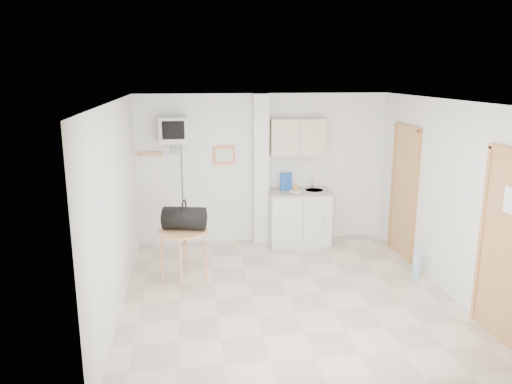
{
  "coord_description": "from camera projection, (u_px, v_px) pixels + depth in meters",
  "views": [
    {
      "loc": [
        -1.2,
        -5.92,
        2.84
      ],
      "look_at": [
        -0.33,
        0.6,
        1.25
      ],
      "focal_mm": 35.0,
      "sensor_mm": 36.0,
      "label": 1
    }
  ],
  "objects": [
    {
      "name": "crt_television",
      "position": [
        174.0,
        131.0,
        7.83
      ],
      "size": [
        0.44,
        0.45,
        2.15
      ],
      "color": "slate",
      "rests_on": "ground"
    },
    {
      "name": "kitchenette",
      "position": [
        299.0,
        197.0,
        8.34
      ],
      "size": [
        1.03,
        0.58,
        2.1
      ],
      "color": "silver",
      "rests_on": "ground"
    },
    {
      "name": "water_bottle",
      "position": [
        417.0,
        266.0,
        7.05
      ],
      "size": [
        0.13,
        0.13,
        0.38
      ],
      "color": "#99B4D6",
      "rests_on": "ground"
    },
    {
      "name": "round_table",
      "position": [
        183.0,
        237.0,
        6.77
      ],
      "size": [
        0.68,
        0.68,
        0.75
      ],
      "rotation": [
        0.0,
        0.0,
        -0.13
      ],
      "color": "tan",
      "rests_on": "ground"
    },
    {
      "name": "room_envelope",
      "position": [
        306.0,
        178.0,
        6.28
      ],
      "size": [
        4.24,
        4.54,
        2.55
      ],
      "color": "white",
      "rests_on": "ground"
    },
    {
      "name": "duffel_bag",
      "position": [
        184.0,
        218.0,
        6.74
      ],
      "size": [
        0.62,
        0.43,
        0.42
      ],
      "rotation": [
        0.0,
        0.0,
        -0.22
      ],
      "color": "black",
      "rests_on": "round_table"
    },
    {
      "name": "ground",
      "position": [
        287.0,
        295.0,
        6.52
      ],
      "size": [
        4.5,
        4.5,
        0.0
      ],
      "primitive_type": "plane",
      "color": "beige",
      "rests_on": "ground"
    }
  ]
}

